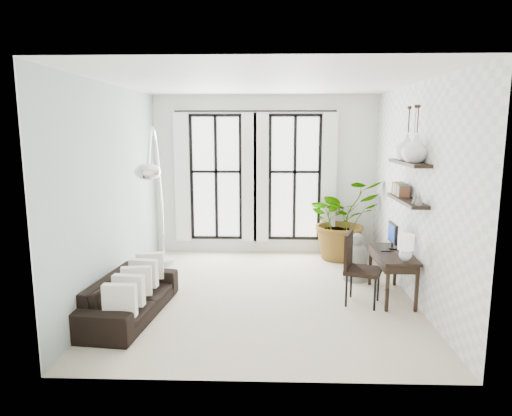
{
  "coord_description": "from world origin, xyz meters",
  "views": [
    {
      "loc": [
        0.11,
        -6.77,
        2.54
      ],
      "look_at": [
        -0.12,
        0.3,
        1.31
      ],
      "focal_mm": 32.0,
      "sensor_mm": 36.0,
      "label": 1
    }
  ],
  "objects_px": {
    "sofa": "(130,296)",
    "arc_lamp": "(155,163)",
    "desk": "(394,256)",
    "desk_chair": "(357,263)",
    "plant": "(342,219)",
    "buddha": "(356,260)"
  },
  "relations": [
    {
      "from": "desk_chair",
      "to": "sofa",
      "type": "bearing_deg",
      "value": -150.12
    },
    {
      "from": "desk",
      "to": "desk_chair",
      "type": "distance_m",
      "value": 0.6
    },
    {
      "from": "desk",
      "to": "sofa",
      "type": "bearing_deg",
      "value": -168.68
    },
    {
      "from": "sofa",
      "to": "arc_lamp",
      "type": "height_order",
      "value": "arc_lamp"
    },
    {
      "from": "plant",
      "to": "arc_lamp",
      "type": "xyz_separation_m",
      "value": [
        -3.21,
        -1.72,
        1.21
      ]
    },
    {
      "from": "desk",
      "to": "buddha",
      "type": "bearing_deg",
      "value": 112.25
    },
    {
      "from": "desk_chair",
      "to": "arc_lamp",
      "type": "distance_m",
      "value": 3.44
    },
    {
      "from": "desk",
      "to": "buddha",
      "type": "height_order",
      "value": "desk"
    },
    {
      "from": "sofa",
      "to": "arc_lamp",
      "type": "xyz_separation_m",
      "value": [
        0.1,
        1.22,
        1.73
      ]
    },
    {
      "from": "plant",
      "to": "desk_chair",
      "type": "xyz_separation_m",
      "value": [
        -0.13,
        -2.36,
        -0.19
      ]
    },
    {
      "from": "plant",
      "to": "arc_lamp",
      "type": "distance_m",
      "value": 3.83
    },
    {
      "from": "desk",
      "to": "arc_lamp",
      "type": "height_order",
      "value": "arc_lamp"
    },
    {
      "from": "desk",
      "to": "desk_chair",
      "type": "xyz_separation_m",
      "value": [
        -0.57,
        -0.17,
        -0.08
      ]
    },
    {
      "from": "arc_lamp",
      "to": "buddha",
      "type": "distance_m",
      "value": 3.7
    },
    {
      "from": "sofa",
      "to": "arc_lamp",
      "type": "distance_m",
      "value": 2.12
    },
    {
      "from": "desk",
      "to": "arc_lamp",
      "type": "xyz_separation_m",
      "value": [
        -3.65,
        0.47,
        1.33
      ]
    },
    {
      "from": "sofa",
      "to": "desk_chair",
      "type": "relative_size",
      "value": 1.82
    },
    {
      "from": "desk_chair",
      "to": "arc_lamp",
      "type": "bearing_deg",
      "value": -172.27
    },
    {
      "from": "arc_lamp",
      "to": "desk",
      "type": "bearing_deg",
      "value": -7.36
    },
    {
      "from": "sofa",
      "to": "plant",
      "type": "height_order",
      "value": "plant"
    },
    {
      "from": "sofa",
      "to": "desk_chair",
      "type": "height_order",
      "value": "desk_chair"
    },
    {
      "from": "plant",
      "to": "desk_chair",
      "type": "height_order",
      "value": "plant"
    }
  ]
}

